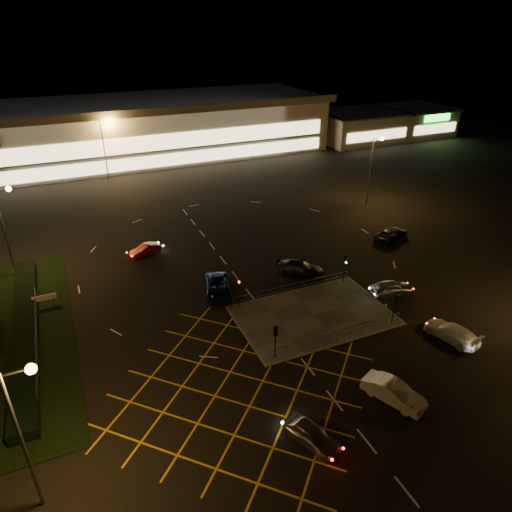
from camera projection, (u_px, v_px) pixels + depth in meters
name	position (u px, v px, depth m)	size (l,w,h in m)	color
ground	(285.00, 310.00, 44.25)	(180.00, 180.00, 0.00)	black
pedestrian_island	(313.00, 315.00, 43.32)	(14.00, 9.00, 0.12)	#4C4944
hedge	(25.00, 329.00, 40.67)	(2.00, 26.00, 1.00)	black
supermarket	(146.00, 127.00, 91.88)	(72.00, 26.50, 10.50)	beige
retail_unit_a	(358.00, 126.00, 102.81)	(18.80, 14.80, 6.35)	beige
retail_unit_b	(414.00, 120.00, 108.50)	(14.80, 14.80, 6.35)	beige
streetlight_sw	(25.00, 421.00, 23.79)	(1.78, 0.56, 10.03)	slate
streetlight_nw	(6.00, 219.00, 47.34)	(1.78, 0.56, 10.03)	slate
streetlight_ne	(374.00, 161.00, 66.08)	(1.78, 0.56, 10.03)	slate
streetlight_far_left	(106.00, 141.00, 76.60)	(1.78, 0.56, 10.03)	slate
streetlight_far_right	(308.00, 120.00, 92.48)	(1.78, 0.56, 10.03)	slate
signal_sw	(275.00, 336.00, 36.87)	(0.28, 0.30, 3.15)	black
signal_se	(395.00, 302.00, 41.15)	(0.28, 0.30, 3.15)	black
signal_nw	(239.00, 288.00, 43.33)	(0.28, 0.30, 3.15)	black
signal_ne	(345.00, 263.00, 47.61)	(0.28, 0.30, 3.15)	black
car_near_silver	(312.00, 435.00, 30.19)	(1.66, 4.13, 1.41)	#989B9E
car_queue_white	(394.00, 392.00, 33.51)	(1.64, 4.71, 1.55)	#BABABA
car_left_blue	(218.00, 286.00, 46.68)	(2.45, 5.30, 1.47)	#0D1E53
car_far_dkgrey	(301.00, 269.00, 49.86)	(2.16, 5.30, 1.54)	black
car_right_silver	(392.00, 288.00, 46.39)	(1.81, 4.49, 1.53)	#9FA2A6
car_circ_red	(145.00, 250.00, 54.28)	(1.30, 3.72, 1.23)	maroon
car_east_grey	(391.00, 234.00, 57.89)	(2.38, 5.16, 1.44)	black
car_approach_white	(452.00, 332.00, 39.96)	(2.00, 4.93, 1.43)	silver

